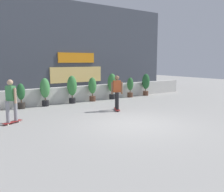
# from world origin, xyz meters

# --- Properties ---
(ground_plane) EXTENTS (48.00, 48.00, 0.00)m
(ground_plane) POSITION_xyz_m (0.00, 0.00, 0.00)
(ground_plane) COLOR #9E9B96
(planter_wall) EXTENTS (18.00, 0.40, 0.90)m
(planter_wall) POSITION_xyz_m (0.00, 6.00, 0.45)
(planter_wall) COLOR beige
(planter_wall) RESTS_ON ground
(building_backdrop) EXTENTS (20.00, 2.08, 6.50)m
(building_backdrop) POSITION_xyz_m (0.00, 10.00, 3.25)
(building_backdrop) COLOR #424751
(building_backdrop) RESTS_ON ground
(potted_plant_2) EXTENTS (0.40, 0.40, 1.27)m
(potted_plant_2) POSITION_xyz_m (-2.75, 5.55, 0.70)
(potted_plant_2) COLOR #2D2823
(potted_plant_2) RESTS_ON ground
(potted_plant_3) EXTENTS (0.51, 0.51, 1.49)m
(potted_plant_3) POSITION_xyz_m (-1.52, 5.55, 0.87)
(potted_plant_3) COLOR black
(potted_plant_3) RESTS_ON ground
(potted_plant_4) EXTENTS (0.54, 0.54, 1.56)m
(potted_plant_4) POSITION_xyz_m (0.04, 5.55, 0.91)
(potted_plant_4) COLOR black
(potted_plant_4) RESTS_ON ground
(potted_plant_5) EXTENTS (0.47, 0.47, 1.42)m
(potted_plant_5) POSITION_xyz_m (1.36, 5.55, 0.81)
(potted_plant_5) COLOR brown
(potted_plant_5) RESTS_ON ground
(potted_plant_6) EXTENTS (0.56, 0.56, 1.60)m
(potted_plant_6) POSITION_xyz_m (2.78, 5.55, 0.94)
(potted_plant_6) COLOR black
(potted_plant_6) RESTS_ON ground
(potted_plant_7) EXTENTS (0.41, 0.41, 1.30)m
(potted_plant_7) POSITION_xyz_m (4.22, 5.55, 0.72)
(potted_plant_7) COLOR brown
(potted_plant_7) RESTS_ON ground
(potted_plant_8) EXTENTS (0.51, 0.51, 1.50)m
(potted_plant_8) POSITION_xyz_m (5.60, 5.55, 0.87)
(potted_plant_8) COLOR brown
(potted_plant_8) RESTS_ON ground
(skater_mid_plaza) EXTENTS (0.80, 0.55, 1.70)m
(skater_mid_plaza) POSITION_xyz_m (-3.83, 2.69, 0.94)
(skater_mid_plaza) COLOR maroon
(skater_mid_plaza) RESTS_ON ground
(skater_far_left) EXTENTS (0.55, 0.80, 1.70)m
(skater_far_left) POSITION_xyz_m (0.95, 2.47, 0.94)
(skater_far_left) COLOR maroon
(skater_far_left) RESTS_ON ground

